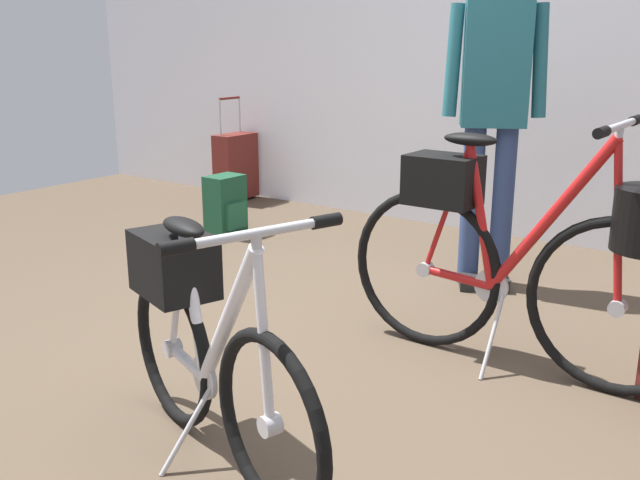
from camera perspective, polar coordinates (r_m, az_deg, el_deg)
The scene contains 6 objects.
ground_plane at distance 2.76m, azimuth -2.77°, elevation -11.58°, with size 8.20×8.20×0.00m, color brown.
folding_bike_foreground at distance 2.23m, azimuth -9.34°, elevation -7.68°, with size 1.10×0.56×0.81m.
display_bike_left at distance 2.82m, azimuth 16.34°, elevation -0.68°, with size 1.44×0.53×1.00m.
visitor_near_wall at distance 3.76m, azimuth 13.73°, elevation 11.28°, with size 0.48×0.37×1.74m.
rolling_suitcase at distance 5.86m, azimuth -6.74°, elevation 5.90°, with size 0.18×0.36×0.83m.
backpack_on_floor at distance 4.83m, azimuth -7.53°, elevation 2.76°, with size 0.22×0.25×0.40m.
Camera 1 is at (1.53, -1.92, 1.26)m, focal length 40.09 mm.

